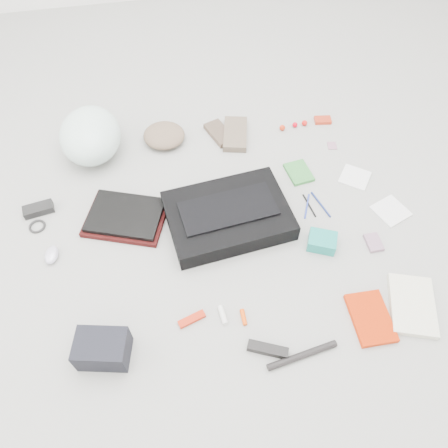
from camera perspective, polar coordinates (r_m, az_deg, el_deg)
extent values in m
plane|color=gray|center=(1.84, 0.00, -0.92)|extent=(4.00, 4.00, 0.00)
cube|color=black|center=(1.83, 0.53, 1.11)|extent=(0.53, 0.41, 0.08)
cube|color=black|center=(1.80, 0.54, 2.01)|extent=(0.41, 0.22, 0.01)
cube|color=black|center=(1.91, -12.66, 0.80)|extent=(0.39, 0.35, 0.02)
cube|color=black|center=(1.89, -12.78, 1.19)|extent=(0.36, 0.31, 0.02)
ellipsoid|color=white|center=(2.16, -17.05, 11.00)|extent=(0.29, 0.36, 0.21)
ellipsoid|color=brown|center=(2.19, -7.83, 11.40)|extent=(0.26, 0.26, 0.07)
cube|color=brown|center=(2.22, -0.60, 11.77)|extent=(0.14, 0.19, 0.03)
cube|color=brown|center=(2.21, 1.47, 11.67)|extent=(0.16, 0.25, 0.03)
cube|color=black|center=(2.05, -23.08, 1.79)|extent=(0.13, 0.08, 0.03)
torus|color=black|center=(2.01, -23.21, -0.28)|extent=(0.08, 0.08, 0.01)
ellipsoid|color=#BAB6CD|center=(1.88, -21.60, -3.76)|extent=(0.06, 0.09, 0.03)
cube|color=black|center=(1.59, -15.58, -15.44)|extent=(0.20, 0.16, 0.11)
cube|color=#AD1D07|center=(1.64, -4.24, -12.29)|extent=(0.11, 0.06, 0.02)
cylinder|color=silver|center=(1.64, -0.17, -11.79)|extent=(0.03, 0.07, 0.02)
cylinder|color=#E64406|center=(1.64, 2.56, -12.06)|extent=(0.02, 0.06, 0.02)
cube|color=black|center=(1.59, 5.73, -15.98)|extent=(0.14, 0.09, 0.03)
cylinder|color=black|center=(1.60, 10.18, -16.52)|extent=(0.26, 0.06, 0.02)
cube|color=red|center=(1.72, 18.60, -11.55)|extent=(0.14, 0.21, 0.02)
cube|color=beige|center=(1.79, 23.36, -9.70)|extent=(0.23, 0.28, 0.03)
cube|color=#317834|center=(2.07, 9.74, 6.65)|extent=(0.12, 0.15, 0.02)
cylinder|color=#2638A0|center=(1.95, 10.78, 2.30)|extent=(0.07, 0.13, 0.01)
cylinder|color=black|center=(1.95, 11.08, 2.40)|extent=(0.02, 0.13, 0.01)
cylinder|color=navy|center=(1.96, 12.52, 2.52)|extent=(0.05, 0.15, 0.01)
cube|color=teal|center=(1.82, 12.69, -2.25)|extent=(0.14, 0.13, 0.06)
cube|color=gray|center=(1.90, 18.96, -2.30)|extent=(0.06, 0.09, 0.02)
cube|color=silver|center=(2.11, 16.72, 5.87)|extent=(0.18, 0.18, 0.01)
cube|color=silver|center=(2.03, 20.95, 1.61)|extent=(0.17, 0.17, 0.01)
sphere|color=red|center=(2.27, 7.62, 12.36)|extent=(0.03, 0.03, 0.03)
sphere|color=red|center=(2.29, 9.25, 12.67)|extent=(0.03, 0.03, 0.03)
sphere|color=red|center=(2.31, 10.47, 12.85)|extent=(0.03, 0.03, 0.03)
cube|color=#B12F18|center=(2.35, 12.77, 13.09)|extent=(0.09, 0.06, 0.02)
cube|color=#A56F87|center=(2.23, 13.93, 9.91)|extent=(0.05, 0.06, 0.00)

